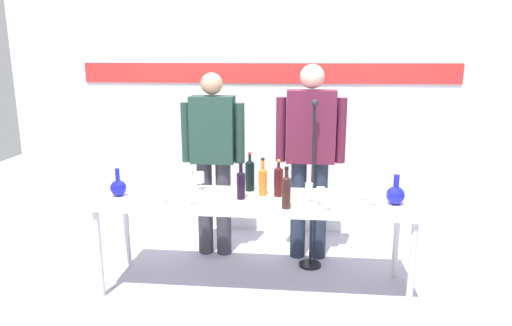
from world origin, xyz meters
The scene contains 25 objects.
ground_plane centered at (0.00, 0.00, 0.00)m, with size 10.00×10.00×0.00m, color #9F9EB1.
back_wall centered at (0.00, 1.32, 1.50)m, with size 5.46×0.11×3.00m.
display_table centered at (0.00, 0.00, 0.70)m, with size 2.48×0.67×0.75m.
decanter_blue_left centered at (-1.09, -0.04, 0.82)m, with size 0.13×0.13×0.23m.
decanter_blue_right centered at (1.08, -0.04, 0.83)m, with size 0.14×0.14×0.23m.
presenter_left centered at (-0.44, 0.62, 0.97)m, with size 0.58×0.22×1.71m.
presenter_right centered at (0.44, 0.62, 1.03)m, with size 0.62×0.22×1.78m.
wine_bottle_0 centered at (-0.06, 0.22, 0.89)m, with size 0.07×0.07×0.32m.
wine_bottle_1 centered at (-0.10, -0.02, 0.88)m, with size 0.07×0.07×0.30m.
wine_bottle_2 centered at (0.26, -0.21, 0.89)m, with size 0.07×0.07×0.31m.
wine_bottle_3 centered at (0.19, 0.08, 0.88)m, with size 0.07×0.07×0.30m.
wine_bottle_4 centered at (0.06, 0.10, 0.88)m, with size 0.07×0.07×0.31m.
wine_glass_left_0 centered at (-0.83, -0.28, 0.86)m, with size 0.06×0.06×0.15m.
wine_glass_left_1 centered at (-0.72, 0.18, 0.87)m, with size 0.06×0.06×0.15m.
wine_glass_left_2 centered at (-0.48, 0.20, 0.86)m, with size 0.07×0.07×0.15m.
wine_glass_left_3 centered at (-0.68, -0.20, 0.86)m, with size 0.06×0.06×0.15m.
wine_glass_left_4 centered at (-0.59, 0.27, 0.87)m, with size 0.06×0.06×0.16m.
wine_glass_left_5 centered at (-0.46, -0.21, 0.86)m, with size 0.07×0.07×0.14m.
wine_glass_right_0 centered at (0.56, -0.24, 0.86)m, with size 0.07×0.07×0.15m.
wine_glass_right_1 centered at (0.86, 0.01, 0.88)m, with size 0.07×0.07×0.17m.
wine_glass_right_2 centered at (0.43, -0.05, 0.86)m, with size 0.06×0.06×0.15m.
wine_glass_right_3 centered at (0.90, -0.10, 0.86)m, with size 0.06×0.06×0.16m.
wine_glass_right_4 centered at (0.52, -0.10, 0.85)m, with size 0.07×0.07×0.14m.
wine_glass_right_5 centered at (0.72, -0.23, 0.85)m, with size 0.06×0.06×0.14m.
microphone_stand centered at (0.47, 0.42, 0.50)m, with size 0.20×0.20×1.50m.
Camera 1 is at (0.36, -3.45, 1.86)m, focal length 32.28 mm.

